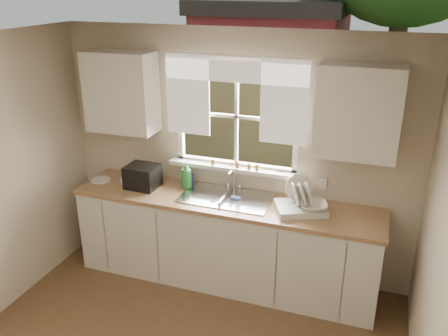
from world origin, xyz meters
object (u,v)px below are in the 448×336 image
(dish_rack, at_px, (301,204))
(soap_bottle_a, at_px, (186,175))
(black_appliance, at_px, (143,176))
(cup, at_px, (127,181))

(dish_rack, height_order, soap_bottle_a, dish_rack)
(black_appliance, bearing_deg, dish_rack, 1.64)
(soap_bottle_a, relative_size, black_appliance, 0.90)
(cup, xyz_separation_m, black_appliance, (0.17, 0.03, 0.06))
(dish_rack, height_order, cup, dish_rack)
(dish_rack, relative_size, cup, 3.84)
(soap_bottle_a, height_order, black_appliance, soap_bottle_a)
(cup, bearing_deg, black_appliance, 9.94)
(dish_rack, bearing_deg, black_appliance, -179.80)
(cup, bearing_deg, dish_rack, -0.42)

